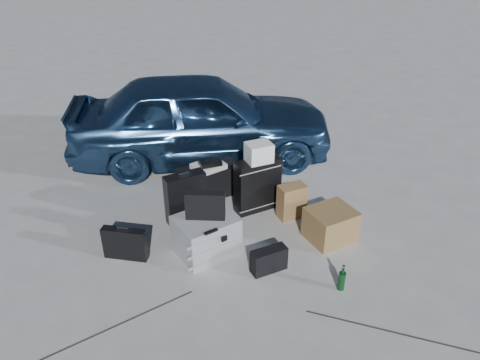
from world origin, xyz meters
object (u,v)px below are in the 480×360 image
cardboard_box (331,225)px  green_bottle (342,278)px  car (201,118)px  pelican_case (206,235)px  briefcase (125,244)px  suitcase_right (258,185)px  duffel_bag (209,181)px  suitcase_left (186,198)px

cardboard_box → green_bottle: (-0.24, -0.73, -0.04)m
car → pelican_case: car is taller
cardboard_box → green_bottle: bearing=-107.9°
briefcase → green_bottle: (1.84, -1.00, -0.04)m
car → briefcase: 2.32m
briefcase → suitcase_right: 1.60m
green_bottle → duffel_bag: bearing=112.0°
green_bottle → cardboard_box: bearing=72.1°
car → suitcase_left: car is taller
suitcase_right → green_bottle: bearing=-89.4°
car → suitcase_right: car is taller
suitcase_left → duffel_bag: bearing=39.9°
pelican_case → briefcase: 0.80m
duffel_bag → cardboard_box: duffel_bag is taller
briefcase → suitcase_right: (1.52, 0.48, 0.14)m
car → briefcase: size_ratio=7.96×
suitcase_right → green_bottle: size_ratio=2.43×
pelican_case → cardboard_box: (1.29, -0.14, -0.03)m
briefcase → cardboard_box: (2.08, -0.27, 0.00)m
briefcase → green_bottle: briefcase is taller
suitcase_left → cardboard_box: suitcase_left is taller
green_bottle → suitcase_right: bearing=102.0°
suitcase_left → green_bottle: size_ratio=2.25×
cardboard_box → green_bottle: cardboard_box is taller
duffel_bag → cardboard_box: 1.58m
briefcase → suitcase_left: size_ratio=0.75×
cardboard_box → car: bearing=111.7°
duffel_bag → green_bottle: bearing=-79.0°
duffel_bag → green_bottle: (0.78, -1.94, -0.06)m
car → green_bottle: 3.05m
duffel_bag → green_bottle: 2.09m
car → briefcase: (-1.20, -1.94, -0.42)m
pelican_case → suitcase_left: suitcase_left is taller
car → duffel_bag: car is taller
suitcase_right → car: bearing=91.2°
car → suitcase_right: 1.52m
duffel_bag → green_bottle: duffel_bag is taller
car → briefcase: car is taller
pelican_case → suitcase_left: bearing=80.1°
car → cardboard_box: size_ratio=7.60×
car → duffel_bag: bearing=-178.9°
car → green_bottle: (0.64, -2.94, -0.46)m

